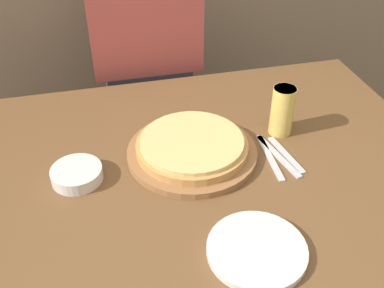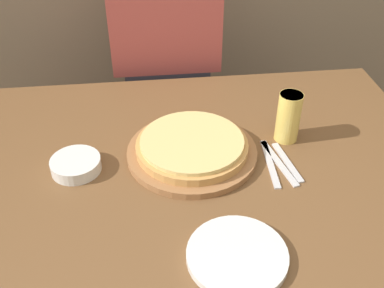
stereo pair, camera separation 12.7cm
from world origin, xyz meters
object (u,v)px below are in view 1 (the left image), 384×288
Objects in this scene: pizza_on_board at (192,148)px; spoon at (286,155)px; dinner_knife at (278,156)px; fork at (270,157)px; beer_glass at (283,109)px; side_bowl at (77,174)px; dinner_plate at (257,250)px; diner_person at (148,86)px.

pizza_on_board is 0.27m from spoon.
dinner_knife is at bearing 180.00° from spoon.
beer_glass is at bearing 56.23° from fork.
side_bowl is 0.77× the size of spoon.
fork is 1.18× the size of spoon.
dinner_plate is 1.09× the size of dinner_knife.
side_bowl is 0.66× the size of fork.
fork is at bearing -123.77° from beer_glass.
pizza_on_board is 0.23m from fork.
dinner_plate is (0.06, -0.38, -0.02)m from pizza_on_board.
dinner_knife is (0.57, -0.04, -0.02)m from side_bowl.
dinner_plate is at bearing -81.42° from pizza_on_board.
spoon is at bearing -66.92° from diner_person.
spoon is at bearing 56.62° from dinner_plate.
beer_glass reaches higher than dinner_knife.
diner_person is at bearing 119.13° from beer_glass.
diner_person reaches higher than side_bowl.
pizza_on_board is 0.65m from diner_person.
dinner_plate is 0.36m from dinner_knife.
pizza_on_board is at bearing -170.46° from beer_glass.
dinner_knife is 0.76m from diner_person.
dinner_knife is (0.18, 0.31, -0.01)m from dinner_plate.
diner_person is at bearing 111.32° from dinner_knife.
side_bowl is 0.54m from fork.
pizza_on_board is 2.43× the size of beer_glass.
dinner_knife is 0.16× the size of diner_person.
beer_glass reaches higher than pizza_on_board.
beer_glass is 0.86× the size of spoon.
beer_glass is at bearing 7.17° from side_bowl.
dinner_plate is (-0.23, -0.43, -0.07)m from beer_glass.
pizza_on_board reaches higher than spoon.
beer_glass is at bearing 61.41° from dinner_plate.
diner_person reaches higher than fork.
pizza_on_board is 1.64× the size of dinner_plate.
pizza_on_board is 0.30m from beer_glass.
spoon is (0.05, 0.00, 0.00)m from fork.
beer_glass reaches higher than fork.
diner_person is at bearing 113.08° from spoon.
side_bowl is at bearing 137.47° from dinner_plate.
side_bowl is at bearing -114.06° from diner_person.
pizza_on_board is at bearing 5.03° from side_bowl.
pizza_on_board reaches higher than dinner_plate.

